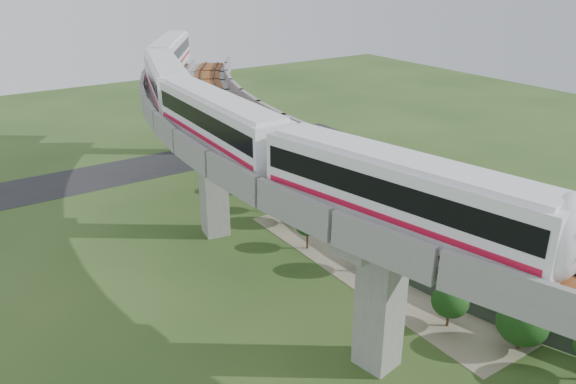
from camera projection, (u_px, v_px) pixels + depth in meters
name	position (u px, v px, depth m)	size (l,w,h in m)	color
ground	(270.00, 289.00, 41.00)	(160.00, 160.00, 0.00)	#2B4A1D
dirt_lot	(425.00, 248.00, 46.67)	(18.00, 26.00, 0.04)	gray
asphalt_road	(130.00, 170.00, 64.01)	(60.00, 8.00, 0.03)	#232326
viaduct	(315.00, 162.00, 39.52)	(19.58, 73.98, 11.40)	#99968E
metro_train	(217.00, 97.00, 43.84)	(15.61, 60.58, 3.64)	white
fence	(371.00, 245.00, 45.74)	(3.87, 38.73, 1.50)	#2D382D
tree_0	(254.00, 156.00, 62.49)	(2.43, 2.43, 3.09)	#382314
tree_1	(259.00, 172.00, 57.23)	(2.69, 2.69, 3.38)	#382314
tree_2	(269.00, 192.00, 52.91)	(1.86, 1.86, 2.75)	#382314
tree_3	(289.00, 204.00, 50.36)	(2.83, 2.83, 3.15)	#382314
tree_4	(308.00, 225.00, 45.88)	(2.06, 2.06, 3.04)	#382314
tree_5	(364.00, 244.00, 42.34)	(2.49, 2.49, 3.46)	#382314
tree_6	(450.00, 301.00, 36.09)	(2.42, 2.42, 2.93)	#382314
tree_7	(522.00, 323.00, 33.93)	(3.12, 3.12, 3.23)	#382314
car_white	(529.00, 289.00, 39.85)	(1.26, 3.14, 1.07)	silver
car_red	(436.00, 254.00, 44.69)	(1.15, 3.29, 1.08)	#A40F23
car_dark	(405.00, 215.00, 51.42)	(1.46, 3.58, 1.04)	black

